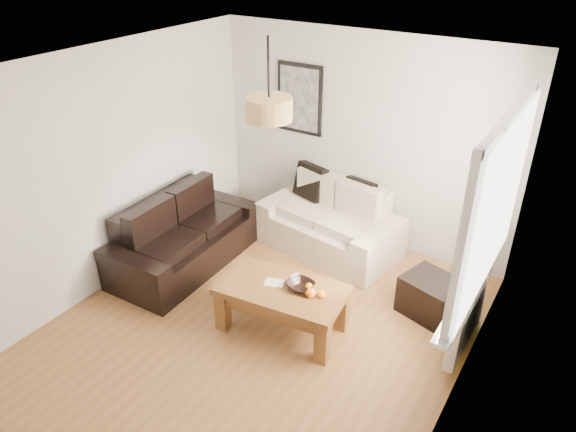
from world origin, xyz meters
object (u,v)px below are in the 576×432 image
Objects in this scene: ottoman at (438,300)px; loveseat_cream at (330,219)px; coffee_table at (282,308)px; sofa_leather at (184,234)px.

loveseat_cream is at bearing 159.66° from ottoman.
ottoman is at bearing 38.49° from coffee_table.
sofa_leather is at bearing 166.76° from coffee_table.
ottoman is (1.26, 1.00, -0.04)m from coffee_table.
loveseat_cream reaches higher than coffee_table.
ottoman is (1.58, -0.59, -0.21)m from loveseat_cream.
coffee_table is at bearing -70.12° from loveseat_cream.
loveseat_cream reaches higher than ottoman.
sofa_leather is 2.95m from ottoman.
loveseat_cream is 1.70m from ottoman.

